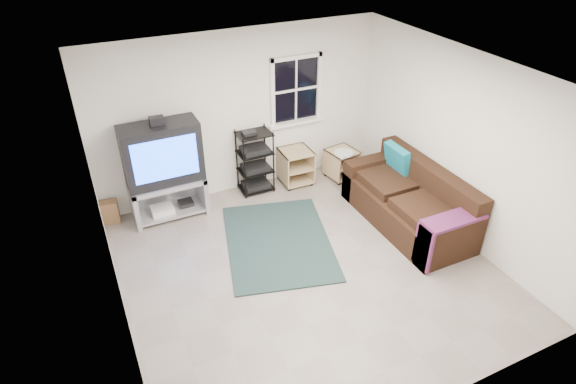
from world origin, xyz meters
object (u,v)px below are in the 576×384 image
side_table_right (340,161)px  sofa (410,203)px  av_rack (255,165)px  side_table_left (295,165)px  tv_unit (163,163)px

side_table_right → sofa: 1.63m
av_rack → side_table_left: 0.72m
av_rack → side_table_left: (0.70, -0.02, -0.15)m
av_rack → side_table_right: size_ratio=2.01×
side_table_right → tv_unit: bearing=177.4°
av_rack → side_table_left: bearing=-1.4°
tv_unit → side_table_right: bearing=-2.6°
tv_unit → sofa: size_ratio=0.75×
sofa → side_table_left: bearing=119.0°
side_table_left → sofa: (1.00, -1.81, 0.03)m
tv_unit → av_rack: 1.51m
side_table_left → tv_unit: bearing=-178.3°
tv_unit → av_rack: bearing=3.2°
sofa → side_table_right: bearing=98.0°
av_rack → side_table_left: av_rack is taller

